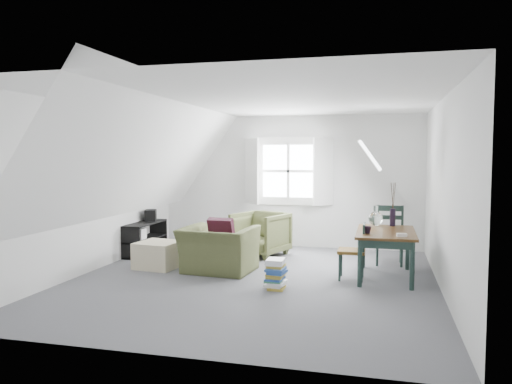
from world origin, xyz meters
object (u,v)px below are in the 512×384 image
(ottoman, at_px, (159,255))
(dining_chair_near, at_px, (354,250))
(armchair_near, at_px, (219,272))
(dining_table, at_px, (386,237))
(magazine_stack, at_px, (276,274))
(media_shelf, at_px, (144,240))
(dining_chair_far, at_px, (390,233))
(armchair_far, at_px, (260,255))

(ottoman, bearing_deg, dining_chair_near, -0.20)
(ottoman, bearing_deg, armchair_near, -3.00)
(ottoman, relative_size, dining_table, 0.45)
(dining_chair_near, distance_m, magazine_stack, 1.25)
(dining_chair_near, height_order, magazine_stack, dining_chair_near)
(armchair_near, height_order, magazine_stack, magazine_stack)
(armchair_near, distance_m, media_shelf, 1.98)
(dining_table, height_order, magazine_stack, dining_table)
(ottoman, bearing_deg, media_shelf, 128.08)
(dining_chair_near, height_order, media_shelf, dining_chair_near)
(ottoman, distance_m, dining_chair_near, 3.00)
(ottoman, height_order, dining_chair_near, dining_chair_near)
(media_shelf, xyz_separation_m, magazine_stack, (2.75, -1.68, -0.06))
(ottoman, bearing_deg, dining_table, 3.27)
(media_shelf, bearing_deg, armchair_near, -33.75)
(ottoman, bearing_deg, dining_chair_far, 17.34)
(media_shelf, height_order, magazine_stack, media_shelf)
(media_shelf, bearing_deg, dining_table, -14.22)
(ottoman, bearing_deg, armchair_far, 45.23)
(dining_table, relative_size, media_shelf, 1.23)
(armchair_far, bearing_deg, dining_table, -7.30)
(armchair_far, xyz_separation_m, dining_chair_near, (1.68, -1.33, 0.42))
(armchair_far, relative_size, media_shelf, 0.76)
(dining_table, bearing_deg, media_shelf, 172.65)
(dining_table, relative_size, dining_chair_near, 1.69)
(armchair_far, distance_m, dining_chair_near, 2.18)
(armchair_near, height_order, ottoman, ottoman)
(ottoman, relative_size, magazine_stack, 1.56)
(dining_chair_far, distance_m, media_shelf, 4.22)
(armchair_far, height_order, media_shelf, media_shelf)
(ottoman, distance_m, magazine_stack, 2.17)
(armchair_far, height_order, ottoman, ottoman)
(dining_chair_far, xyz_separation_m, media_shelf, (-4.21, -0.18, -0.25))
(dining_table, relative_size, magazine_stack, 3.45)
(armchair_near, relative_size, magazine_stack, 2.67)
(ottoman, distance_m, dining_table, 3.45)
(dining_chair_near, bearing_deg, armchair_near, -77.00)
(dining_chair_far, bearing_deg, magazine_stack, 66.07)
(magazine_stack, bearing_deg, ottoman, 159.19)
(armchair_near, xyz_separation_m, dining_table, (2.43, 0.25, 0.58))
(dining_chair_far, relative_size, media_shelf, 0.89)
(armchair_far, xyz_separation_m, dining_table, (2.11, -1.13, 0.58))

